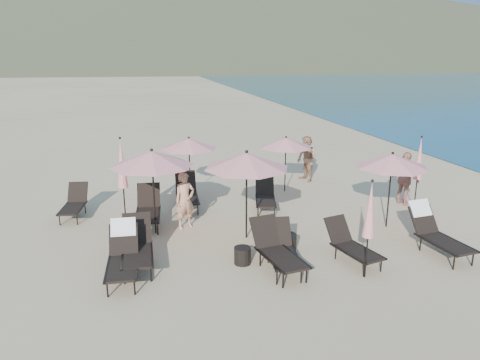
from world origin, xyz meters
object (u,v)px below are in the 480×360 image
object	(u,v)px
umbrella_open_0	(152,159)
beachgoer_b	(307,159)
umbrella_open_1	(247,161)
lounger_0	(137,246)
lounger_2	(277,249)
beachgoer_c	(405,179)
lounger_6	(74,203)
umbrella_closed_1	(419,159)
lounger_3	(282,249)
lounger_7	(148,208)
umbrella_open_4	(286,143)
lounger_8	(187,193)
lounger_9	(265,196)
lounger_1	(123,253)
umbrella_open_2	(392,161)
umbrella_closed_0	(370,210)
lounger_5	(436,231)
lounger_4	(351,244)
side_table_0	(242,256)
beachgoer_a	(185,200)
umbrella_closed_2	(122,164)
umbrella_open_3	(189,144)
side_table_1	(288,243)

from	to	relation	value
umbrella_open_0	beachgoer_b	distance (m)	7.31
umbrella_open_1	lounger_0	bearing A→B (deg)	-161.60
lounger_2	beachgoer_c	xyz separation A→B (m)	(5.57, 3.35, 0.39)
lounger_6	beachgoer_b	distance (m)	8.57
umbrella_closed_1	lounger_3	bearing A→B (deg)	-153.44
lounger_7	umbrella_closed_1	size ratio (longest dim) A/B	0.79
umbrella_open_1	umbrella_open_4	world-z (taller)	umbrella_open_1
beachgoer_b	lounger_8	bearing A→B (deg)	-80.17
lounger_9	lounger_1	bearing A→B (deg)	-126.74
umbrella_open_0	umbrella_closed_1	bearing A→B (deg)	-1.13
lounger_3	umbrella_open_2	bearing A→B (deg)	31.86
lounger_2	umbrella_closed_0	distance (m)	2.29
lounger_2	lounger_7	distance (m)	4.54
lounger_3	lounger_5	world-z (taller)	lounger_5
lounger_0	beachgoer_b	bearing A→B (deg)	44.23
lounger_2	lounger_4	bearing A→B (deg)	-10.32
lounger_0	beachgoer_c	world-z (taller)	beachgoer_c
lounger_3	umbrella_open_2	distance (m)	4.42
lounger_8	beachgoer_c	distance (m)	7.12
umbrella_open_4	side_table_0	xyz separation A→B (m)	(-2.99, -5.25, -1.57)
lounger_4	umbrella_open_1	size ratio (longest dim) A/B	0.71
umbrella_open_2	beachgoer_b	bearing A→B (deg)	94.61
lounger_1	lounger_6	distance (m)	4.55
lounger_1	lounger_4	bearing A→B (deg)	-2.09
umbrella_open_0	lounger_2	bearing A→B (deg)	-48.99
lounger_5	beachgoer_a	distance (m)	6.69
lounger_0	lounger_5	distance (m)	7.38
lounger_2	lounger_7	bearing A→B (deg)	117.94
lounger_1	umbrella_closed_1	world-z (taller)	umbrella_closed_1
lounger_5	beachgoer_a	bearing A→B (deg)	145.49
umbrella_open_4	umbrella_closed_2	distance (m)	5.91
side_table_0	lounger_8	bearing A→B (deg)	98.52
beachgoer_a	beachgoer_c	bearing A→B (deg)	-14.87
lounger_4	umbrella_closed_0	bearing A→B (deg)	-107.63
umbrella_closed_0	umbrella_open_3	bearing A→B (deg)	112.43
umbrella_closed_0	lounger_2	bearing A→B (deg)	153.22
lounger_3	beachgoer_b	bearing A→B (deg)	71.35
lounger_5	umbrella_closed_2	xyz separation A→B (m)	(-7.51, 4.02, 1.25)
side_table_0	side_table_1	size ratio (longest dim) A/B	0.86
umbrella_closed_2	beachgoer_a	bearing A→B (deg)	-24.83
beachgoer_c	beachgoer_a	bearing A→B (deg)	73.77
lounger_8	umbrella_open_0	bearing A→B (deg)	-115.70
lounger_2	beachgoer_a	size ratio (longest dim) A/B	1.18
umbrella_closed_0	umbrella_closed_1	size ratio (longest dim) A/B	0.96
side_table_1	lounger_4	bearing A→B (deg)	-34.10
lounger_4	umbrella_open_2	world-z (taller)	umbrella_open_2
lounger_3	umbrella_open_4	world-z (taller)	umbrella_open_4
lounger_6	umbrella_closed_1	bearing A→B (deg)	-1.34
lounger_1	umbrella_closed_2	distance (m)	3.56
lounger_1	umbrella_open_1	size ratio (longest dim) A/B	0.77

